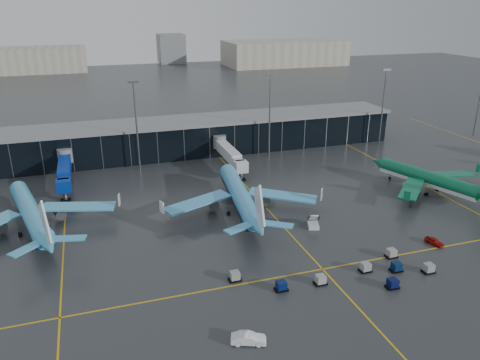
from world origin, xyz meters
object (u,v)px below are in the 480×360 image
object	(u,v)px
airliner_klm_near	(239,184)
service_van_red	(434,241)
baggage_carts	(353,273)
service_van_white	(249,339)
airliner_arkefly	(28,202)
airliner_aer_lingus	(429,170)
mobile_airstair	(313,224)

from	to	relation	value
airliner_klm_near	service_van_red	world-z (taller)	airliner_klm_near
baggage_carts	service_van_white	bearing A→B (deg)	-155.24
baggage_carts	service_van_red	size ratio (longest dim) A/B	9.25
airliner_arkefly	baggage_carts	size ratio (longest dim) A/B	1.16
airliner_arkefly	airliner_aer_lingus	xyz separation A→B (m)	(94.04, -8.16, -0.65)
mobile_airstair	service_van_red	size ratio (longest dim) A/B	0.96
airliner_arkefly	service_van_red	size ratio (longest dim) A/B	10.71
service_van_red	service_van_white	bearing A→B (deg)	-175.61
airliner_arkefly	baggage_carts	distance (m)	66.95
airliner_klm_near	baggage_carts	xyz separation A→B (m)	(10.33, -32.79, -5.78)
airliner_aer_lingus	service_van_white	size ratio (longest dim) A/B	7.45
airliner_arkefly	mobile_airstair	xyz separation A→B (m)	(57.38, -17.74, -5.64)
service_van_red	service_van_white	distance (m)	47.61
mobile_airstair	service_van_red	bearing A→B (deg)	-17.36
service_van_red	service_van_white	xyz separation A→B (m)	(-44.86, -15.94, 0.16)
airliner_arkefly	airliner_klm_near	distance (m)	45.12
baggage_carts	service_van_red	bearing A→B (deg)	13.62
airliner_arkefly	airliner_klm_near	xyz separation A→B (m)	(44.88, -4.65, 0.13)
airliner_klm_near	service_van_white	bearing A→B (deg)	-99.72
airliner_aer_lingus	service_van_red	size ratio (longest dim) A/B	9.62
baggage_carts	service_van_red	xyz separation A→B (m)	(21.73, 5.26, -0.10)
airliner_aer_lingus	baggage_carts	world-z (taller)	airliner_aer_lingus
baggage_carts	service_van_red	distance (m)	22.36
mobile_airstair	baggage_carts	bearing A→B (deg)	-77.20
baggage_carts	service_van_white	world-z (taller)	baggage_carts
airliner_arkefly	mobile_airstair	world-z (taller)	airliner_arkefly
airliner_aer_lingus	service_van_red	bearing A→B (deg)	-144.01
airliner_arkefly	service_van_red	xyz separation A→B (m)	(76.94, -32.17, -5.74)
airliner_aer_lingus	mobile_airstair	world-z (taller)	airliner_aer_lingus
service_van_red	mobile_airstair	bearing A→B (deg)	128.40
airliner_klm_near	baggage_carts	size ratio (longest dim) A/B	1.18
baggage_carts	mobile_airstair	distance (m)	19.82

